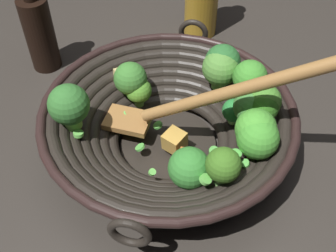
# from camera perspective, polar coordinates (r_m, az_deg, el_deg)

# --- Properties ---
(ground_plane) EXTENTS (4.00, 4.00, 0.00)m
(ground_plane) POSITION_cam_1_polar(r_m,az_deg,el_deg) (0.68, 0.03, -2.85)
(ground_plane) COLOR #332D28
(wok) EXTENTS (0.38, 0.38, 0.23)m
(wok) POSITION_cam_1_polar(r_m,az_deg,el_deg) (0.64, 0.72, 0.67)
(wok) COLOR black
(wok) RESTS_ON ground
(soy_sauce_bottle) EXTENTS (0.05, 0.05, 0.19)m
(soy_sauce_bottle) POSITION_cam_1_polar(r_m,az_deg,el_deg) (0.82, -17.01, 12.15)
(soy_sauce_bottle) COLOR black
(soy_sauce_bottle) RESTS_ON ground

